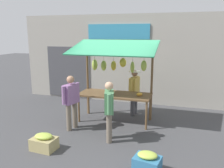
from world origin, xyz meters
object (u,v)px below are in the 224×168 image
object	(u,v)px
vendor_with_sunhat	(134,89)
produce_crate_side	(44,142)
market_stall	(115,72)
produce_crate_near	(147,163)
shopper_with_ponytail	(109,108)
shopper_with_shopping_bag	(71,99)

from	to	relation	value
vendor_with_sunhat	produce_crate_side	world-z (taller)	vendor_with_sunhat
market_stall	produce_crate_side	bearing A→B (deg)	64.92
produce_crate_near	produce_crate_side	bearing A→B (deg)	-4.53
market_stall	vendor_with_sunhat	world-z (taller)	market_stall
market_stall	produce_crate_side	size ratio (longest dim) A/B	4.17
produce_crate_near	produce_crate_side	xyz separation A→B (m)	(2.46, -0.20, -0.01)
produce_crate_near	vendor_with_sunhat	bearing A→B (deg)	-73.90
produce_crate_side	market_stall	bearing A→B (deg)	-115.08
shopper_with_ponytail	produce_crate_side	world-z (taller)	shopper_with_ponytail
shopper_with_ponytail	produce_crate_side	size ratio (longest dim) A/B	2.57
shopper_with_ponytail	produce_crate_side	bearing A→B (deg)	107.93
vendor_with_sunhat	shopper_with_ponytail	distance (m)	2.09
vendor_with_sunhat	produce_crate_near	bearing A→B (deg)	25.67
shopper_with_ponytail	produce_crate_side	xyz separation A→B (m)	(1.33, 0.91, -0.70)
vendor_with_sunhat	shopper_with_shopping_bag	xyz separation A→B (m)	(1.45, 1.70, 0.01)
produce_crate_near	produce_crate_side	distance (m)	2.47
vendor_with_sunhat	shopper_with_ponytail	xyz separation A→B (m)	(0.21, 2.08, -0.00)
market_stall	produce_crate_near	world-z (taller)	market_stall
produce_crate_near	produce_crate_side	size ratio (longest dim) A/B	0.97
market_stall	vendor_with_sunhat	bearing A→B (deg)	-123.94
shopper_with_ponytail	produce_crate_near	world-z (taller)	shopper_with_ponytail
vendor_with_sunhat	shopper_with_shopping_bag	distance (m)	2.23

